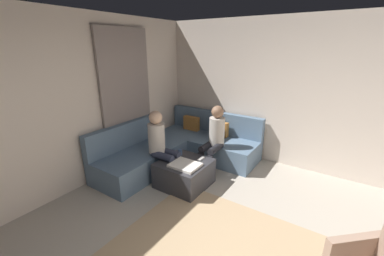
# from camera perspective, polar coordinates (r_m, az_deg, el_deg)

# --- Properties ---
(wall_back) EXTENTS (6.00, 0.12, 2.70)m
(wall_back) POSITION_cam_1_polar(r_m,az_deg,el_deg) (4.72, 26.36, 6.48)
(wall_back) COLOR beige
(wall_back) RESTS_ON ground_plane
(wall_left) EXTENTS (0.12, 6.00, 2.70)m
(wall_left) POSITION_cam_1_polar(r_m,az_deg,el_deg) (3.98, -30.15, 3.90)
(wall_left) COLOR beige
(wall_left) RESTS_ON ground_plane
(curtain_panel) EXTENTS (0.06, 1.10, 2.50)m
(curtain_panel) POSITION_cam_1_polar(r_m,az_deg,el_deg) (4.62, -15.01, 6.30)
(curtain_panel) COLOR gray
(curtain_panel) RESTS_ON ground_plane
(sectional_couch) EXTENTS (2.10, 2.55, 0.87)m
(sectional_couch) POSITION_cam_1_polar(r_m,az_deg,el_deg) (4.83, -2.82, -4.66)
(sectional_couch) COLOR slate
(sectional_couch) RESTS_ON ground_plane
(ottoman) EXTENTS (0.76, 0.76, 0.42)m
(ottoman) POSITION_cam_1_polar(r_m,az_deg,el_deg) (4.06, -1.79, -10.55)
(ottoman) COLOR #333338
(ottoman) RESTS_ON ground_plane
(folded_blanket) EXTENTS (0.44, 0.36, 0.04)m
(folded_blanket) POSITION_cam_1_polar(r_m,az_deg,el_deg) (3.82, -1.64, -8.69)
(folded_blanket) COLOR white
(folded_blanket) RESTS_ON ottoman
(coffee_mug) EXTENTS (0.08, 0.08, 0.10)m
(coffee_mug) POSITION_cam_1_polar(r_m,az_deg,el_deg) (4.19, -2.85, -5.65)
(coffee_mug) COLOR #334C72
(coffee_mug) RESTS_ON ottoman
(game_remote) EXTENTS (0.05, 0.15, 0.02)m
(game_remote) POSITION_cam_1_polar(r_m,az_deg,el_deg) (4.03, 2.11, -7.22)
(game_remote) COLOR white
(game_remote) RESTS_ON ottoman
(person_on_couch_back) EXTENTS (0.30, 0.60, 1.20)m
(person_on_couch_back) POSITION_cam_1_polar(r_m,az_deg,el_deg) (4.37, 5.22, -1.98)
(person_on_couch_back) COLOR black
(person_on_couch_back) RESTS_ON ground_plane
(person_on_couch_side) EXTENTS (0.60, 0.30, 1.20)m
(person_on_couch_side) POSITION_cam_1_polar(r_m,az_deg,el_deg) (4.08, -7.24, -3.58)
(person_on_couch_side) COLOR #2D3347
(person_on_couch_side) RESTS_ON ground_plane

